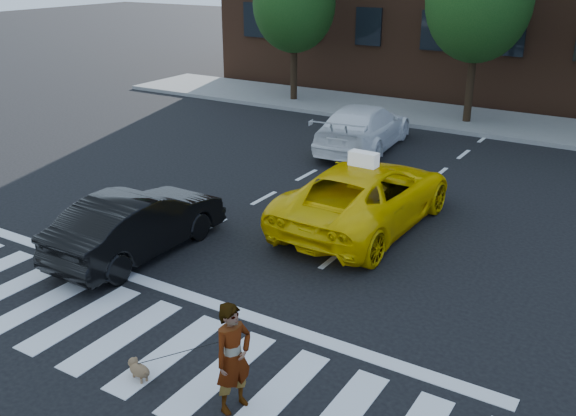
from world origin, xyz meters
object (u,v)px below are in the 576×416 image
(taxi, at_px, (366,195))
(woman, at_px, (233,358))
(dog, at_px, (138,369))
(white_suv, at_px, (363,127))
(black_sedan, at_px, (138,223))

(taxi, xyz_separation_m, woman, (1.27, -6.86, 0.06))
(woman, bearing_deg, dog, 112.51)
(white_suv, distance_m, woman, 13.21)
(taxi, height_order, dog, taxi)
(dog, bearing_deg, woman, 22.93)
(taxi, height_order, white_suv, taxi)
(black_sedan, bearing_deg, woman, 147.29)
(white_suv, xyz_separation_m, dog, (2.45, -12.80, -0.56))
(black_sedan, xyz_separation_m, dog, (3.05, -3.21, -0.51))
(taxi, distance_m, dog, 7.12)
(taxi, distance_m, woman, 6.98)
(dog, bearing_deg, black_sedan, 148.41)
(black_sedan, height_order, white_suv, white_suv)
(woman, relative_size, dog, 3.25)
(dog, bearing_deg, white_suv, 115.75)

